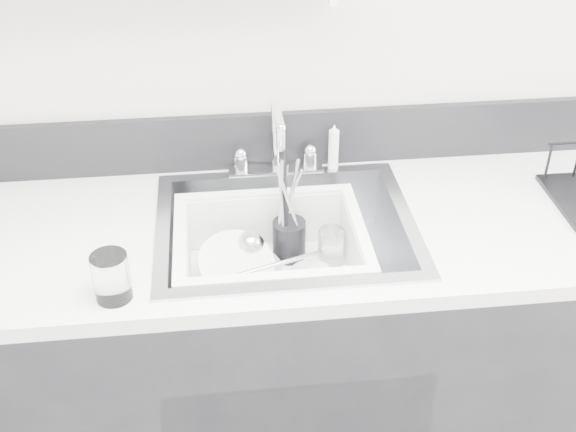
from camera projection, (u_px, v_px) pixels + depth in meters
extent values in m
cube|color=silver|center=(273.00, 34.00, 1.82)|extent=(3.50, 0.02, 2.60)
cube|color=black|center=(286.00, 363.00, 2.06)|extent=(3.20, 0.62, 0.88)
cube|color=white|center=(286.00, 231.00, 1.80)|extent=(3.20, 0.62, 0.04)
cube|color=black|center=(274.00, 140.00, 1.99)|extent=(3.20, 0.02, 0.16)
cube|color=silver|center=(276.00, 170.00, 1.99)|extent=(0.26, 0.06, 0.02)
cylinder|color=silver|center=(241.00, 163.00, 1.97)|extent=(0.04, 0.04, 0.05)
cylinder|color=silver|center=(310.00, 160.00, 1.99)|extent=(0.04, 0.04, 0.05)
cylinder|color=silver|center=(275.00, 137.00, 1.94)|extent=(0.02, 0.02, 0.20)
cylinder|color=silver|center=(278.00, 114.00, 1.82)|extent=(0.02, 0.15, 0.02)
cylinder|color=white|center=(334.00, 147.00, 1.97)|extent=(0.03, 0.03, 0.14)
cylinder|color=white|center=(241.00, 276.00, 1.85)|extent=(0.21, 0.21, 0.01)
cylinder|color=white|center=(243.00, 271.00, 1.85)|extent=(0.20, 0.20, 0.01)
cylinder|color=white|center=(236.00, 263.00, 1.83)|extent=(0.24, 0.23, 0.09)
cylinder|color=black|center=(289.00, 239.00, 1.90)|extent=(0.09, 0.09, 0.11)
cylinder|color=silver|center=(284.00, 207.00, 1.86)|extent=(0.01, 0.05, 0.22)
cylinder|color=silver|center=(295.00, 213.00, 1.85)|extent=(0.02, 0.04, 0.20)
cylinder|color=black|center=(285.00, 200.00, 1.84)|extent=(0.01, 0.06, 0.24)
cylinder|color=white|center=(331.00, 246.00, 1.89)|extent=(0.09, 0.09, 0.10)
cylinder|color=white|center=(111.00, 277.00, 1.53)|extent=(0.09, 0.09, 0.11)
imported|color=white|center=(311.00, 278.00, 1.83)|extent=(0.14, 0.14, 0.03)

